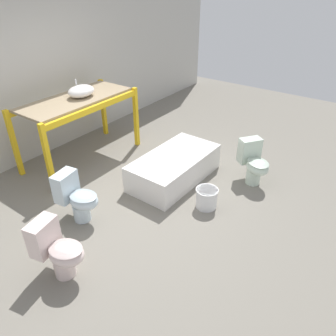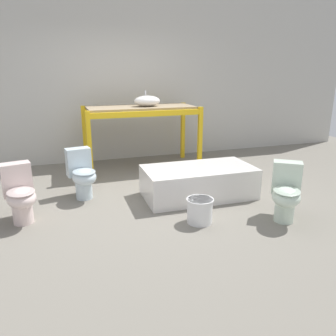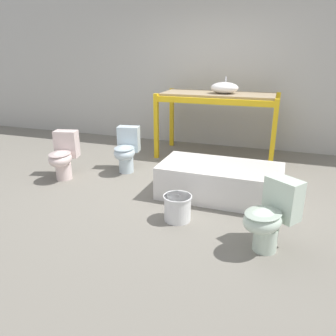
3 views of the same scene
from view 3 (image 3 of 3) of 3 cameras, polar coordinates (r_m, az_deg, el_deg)
ground_plane at (r=4.57m, az=-0.93°, el=-2.89°), size 12.00×12.00×0.00m
warehouse_wall_rear at (r=6.43m, az=6.31°, el=18.23°), size 10.80×0.08×3.20m
shelving_rack at (r=5.65m, az=8.67°, el=11.21°), size 1.97×0.90×1.10m
sink_basin at (r=5.56m, az=9.80°, el=13.60°), size 0.45×0.35×0.26m
bathtub_main at (r=4.17m, az=9.05°, el=-1.83°), size 1.52×0.81×0.42m
toilet_near at (r=4.93m, az=-17.78°, el=2.12°), size 0.43×0.61×0.67m
toilet_far at (r=5.01m, az=-7.27°, el=3.19°), size 0.41×0.60×0.67m
toilet_extra at (r=3.15m, az=17.41°, el=-7.90°), size 0.58×0.63×0.67m
bucket_white at (r=3.59m, az=1.66°, el=-6.84°), size 0.31×0.31×0.29m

